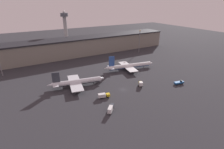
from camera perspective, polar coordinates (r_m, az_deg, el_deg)
ground at (r=120.81m, az=3.64°, el=-4.95°), size 600.00×600.00×0.00m
terminal_building at (r=199.43m, az=-11.83°, el=8.90°), size 228.64×25.03×19.26m
airplane_0 at (r=126.29m, az=-11.44°, el=-2.45°), size 40.66×29.10×12.30m
airplane_1 at (r=155.51m, az=5.65°, el=2.80°), size 47.22×28.11×13.64m
service_vehicle_0 at (r=126.38m, az=9.36°, el=-2.97°), size 4.34×5.14×3.37m
service_vehicle_1 at (r=97.55m, az=-0.40°, el=-11.03°), size 6.75×7.06×3.40m
service_vehicle_2 at (r=136.95m, az=21.03°, el=-2.44°), size 7.69×3.67×2.69m
service_vehicle_3 at (r=110.45m, az=-2.79°, el=-6.80°), size 7.78×3.87×2.91m
lamp_post_1 at (r=207.18m, az=8.97°, el=11.58°), size 1.80×1.80×26.26m
control_tower at (r=232.51m, az=-14.99°, el=14.77°), size 9.00×9.00×45.60m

